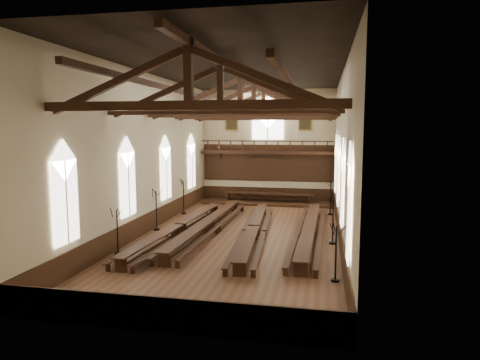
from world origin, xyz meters
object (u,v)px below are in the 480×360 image
(candelabrum_right_mid, at_px, (333,230))
(candelabrum_left_near, at_px, (118,240))
(dais, at_px, (268,202))
(refectory_row_b, at_px, (208,223))
(high_table, at_px, (268,194))
(refectory_row_a, at_px, (179,227))
(refectory_row_d, at_px, (310,228))
(refectory_row_c, at_px, (253,229))
(candelabrum_right_near, at_px, (336,264))
(candelabrum_left_far, at_px, (184,203))
(candelabrum_left_mid, at_px, (157,218))
(candelabrum_right_far, at_px, (330,204))

(candelabrum_right_mid, bearing_deg, candelabrum_left_near, -159.54)
(dais, bearing_deg, refectory_row_b, -102.46)
(high_table, bearing_deg, refectory_row_b, -102.46)
(refectory_row_a, height_order, refectory_row_d, refectory_row_d)
(candelabrum_left_near, bearing_deg, refectory_row_b, 58.20)
(refectory_row_c, bearing_deg, refectory_row_a, -174.67)
(refectory_row_d, height_order, candelabrum_right_near, candelabrum_right_near)
(refectory_row_b, xyz_separation_m, candelabrum_left_far, (-3.40, 5.32, 0.25))
(candelabrum_left_near, height_order, candelabrum_right_near, candelabrum_right_near)
(refectory_row_b, bearing_deg, candelabrum_left_mid, -177.50)
(refectory_row_a, distance_m, refectory_row_c, 4.55)
(refectory_row_c, relative_size, candelabrum_left_far, 5.30)
(candelabrum_left_near, bearing_deg, candelabrum_left_far, 90.00)
(candelabrum_left_far, xyz_separation_m, candelabrum_right_near, (11.10, -12.79, -0.05))
(candelabrum_right_mid, height_order, candelabrum_right_far, candelabrum_right_mid)
(refectory_row_d, bearing_deg, refectory_row_c, -168.63)
(refectory_row_c, distance_m, high_table, 11.90)
(candelabrum_left_near, bearing_deg, refectory_row_a, 65.63)
(dais, xyz_separation_m, high_table, (-0.00, 0.00, 0.72))
(candelabrum_left_far, bearing_deg, refectory_row_a, -73.74)
(candelabrum_right_far, bearing_deg, high_table, 143.05)
(candelabrum_left_mid, relative_size, candelabrum_right_mid, 1.01)
(high_table, relative_size, candelabrum_right_near, 3.04)
(refectory_row_a, relative_size, high_table, 1.87)
(high_table, bearing_deg, candelabrum_left_near, -109.46)
(candelabrum_right_far, bearing_deg, dais, 143.05)
(dais, height_order, candelabrum_left_far, candelabrum_left_far)
(candelabrum_right_far, bearing_deg, refectory_row_c, -120.40)
(refectory_row_c, distance_m, dais, 11.91)
(dais, xyz_separation_m, candelabrum_right_far, (5.26, -3.95, 0.72))
(refectory_row_c, relative_size, refectory_row_d, 0.98)
(candelabrum_right_near, distance_m, candelabrum_right_far, 14.57)
(refectory_row_d, bearing_deg, refectory_row_a, -172.09)
(refectory_row_d, relative_size, candelabrum_left_mid, 5.45)
(refectory_row_b, relative_size, candelabrum_left_near, 6.02)
(refectory_row_c, xyz_separation_m, candelabrum_left_mid, (-6.45, 0.68, 0.28))
(high_table, bearing_deg, candelabrum_right_near, -74.16)
(candelabrum_right_near, relative_size, candelabrum_right_mid, 0.95)
(high_table, bearing_deg, dais, 0.00)
(refectory_row_b, xyz_separation_m, high_table, (2.44, 11.06, 0.23))
(candelabrum_left_near, bearing_deg, refectory_row_d, 28.58)
(dais, relative_size, high_table, 1.46)
(refectory_row_d, height_order, candelabrum_left_near, candelabrum_left_near)
(candelabrum_right_mid, bearing_deg, refectory_row_d, 138.23)
(dais, distance_m, high_table, 0.72)
(high_table, relative_size, candelabrum_left_near, 3.15)
(refectory_row_a, xyz_separation_m, refectory_row_d, (7.86, 1.09, 0.02))
(refectory_row_b, xyz_separation_m, candelabrum_left_near, (-3.40, -5.49, 0.17))
(candelabrum_left_far, bearing_deg, refectory_row_d, -29.30)
(refectory_row_d, bearing_deg, candelabrum_right_near, -79.72)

